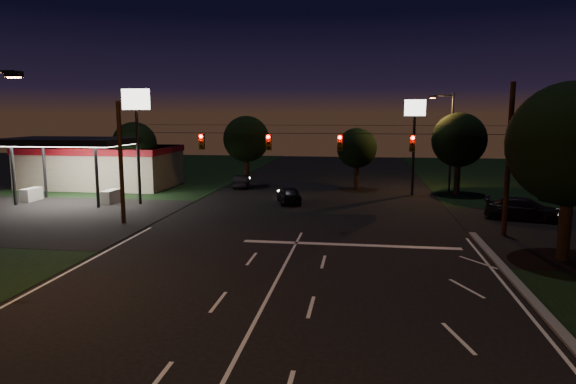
% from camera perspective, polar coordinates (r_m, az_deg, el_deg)
% --- Properties ---
extents(ground, '(140.00, 140.00, 0.00)m').
position_cam_1_polar(ground, '(18.23, -3.92, -14.59)').
color(ground, black).
rests_on(ground, ground).
extents(cross_street_left, '(20.00, 16.00, 0.02)m').
position_cam_1_polar(cross_street_left, '(40.70, -27.33, -2.47)').
color(cross_street_left, black).
rests_on(cross_street_left, ground).
extents(stop_bar, '(12.00, 0.50, 0.01)m').
position_cam_1_polar(stop_bar, '(28.77, 6.89, -5.84)').
color(stop_bar, silver).
rests_on(stop_bar, ground).
extents(utility_pole_right, '(0.30, 0.30, 9.00)m').
position_cam_1_polar(utility_pole_right, '(33.24, 22.82, -4.50)').
color(utility_pole_right, black).
rests_on(utility_pole_right, ground).
extents(utility_pole_left, '(0.28, 0.28, 8.00)m').
position_cam_1_polar(utility_pole_left, '(35.76, -17.77, -3.33)').
color(utility_pole_left, black).
rests_on(utility_pole_left, ground).
extents(signal_span, '(24.00, 0.40, 1.56)m').
position_cam_1_polar(signal_span, '(31.56, 1.77, 5.62)').
color(signal_span, black).
rests_on(signal_span, ground).
extents(gas_station, '(14.20, 16.10, 5.25)m').
position_cam_1_polar(gas_station, '(53.45, -20.18, 3.01)').
color(gas_station, gray).
rests_on(gas_station, ground).
extents(pole_sign_left_near, '(2.20, 0.30, 9.10)m').
position_cam_1_polar(pole_sign_left_near, '(42.20, -16.48, 8.06)').
color(pole_sign_left_near, black).
rests_on(pole_sign_left_near, ground).
extents(pole_sign_right, '(1.80, 0.30, 8.40)m').
position_cam_1_polar(pole_sign_right, '(46.56, 13.87, 7.28)').
color(pole_sign_right, black).
rests_on(pole_sign_right, ground).
extents(street_light_right_far, '(2.20, 0.35, 9.00)m').
position_cam_1_polar(street_light_right_far, '(48.98, 17.40, 6.03)').
color(street_light_right_far, black).
rests_on(street_light_right_far, ground).
extents(tree_right_near, '(6.00, 6.00, 8.76)m').
position_cam_1_polar(tree_right_near, '(28.34, 28.90, 4.54)').
color(tree_right_near, black).
rests_on(tree_right_near, ground).
extents(tree_far_a, '(4.20, 4.20, 6.42)m').
position_cam_1_polar(tree_far_a, '(51.32, -16.61, 5.06)').
color(tree_far_a, black).
rests_on(tree_far_a, ground).
extents(tree_far_b, '(4.60, 4.60, 6.98)m').
position_cam_1_polar(tree_far_b, '(51.85, -4.60, 5.82)').
color(tree_far_b, black).
rests_on(tree_far_b, ground).
extents(tree_far_c, '(3.80, 3.80, 5.86)m').
position_cam_1_polar(tree_far_c, '(49.56, 7.67, 4.82)').
color(tree_far_c, black).
rests_on(tree_far_c, ground).
extents(tree_far_d, '(4.80, 4.80, 7.30)m').
position_cam_1_polar(tree_far_d, '(48.27, 18.46, 5.45)').
color(tree_far_d, black).
rests_on(tree_far_d, ground).
extents(tree_far_e, '(4.00, 4.00, 6.18)m').
position_cam_1_polar(tree_far_e, '(48.42, 28.21, 4.03)').
color(tree_far_e, black).
rests_on(tree_far_e, ground).
extents(car_oncoming_a, '(2.74, 4.40, 1.40)m').
position_cam_1_polar(car_oncoming_a, '(41.55, 0.11, -0.29)').
color(car_oncoming_a, black).
rests_on(car_oncoming_a, ground).
extents(car_oncoming_b, '(1.82, 3.92, 1.24)m').
position_cam_1_polar(car_oncoming_b, '(50.46, -5.20, 1.19)').
color(car_oncoming_b, black).
rests_on(car_oncoming_b, ground).
extents(car_cross, '(5.64, 3.37, 1.53)m').
position_cam_1_polar(car_cross, '(38.43, 24.89, -1.75)').
color(car_cross, black).
rests_on(car_cross, ground).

